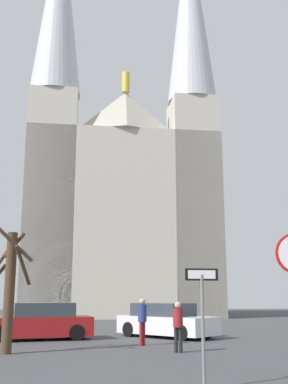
{
  "coord_description": "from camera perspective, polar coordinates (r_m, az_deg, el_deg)",
  "views": [
    {
      "loc": [
        -2.63,
        -5.45,
        1.8
      ],
      "look_at": [
        -0.09,
        18.78,
        7.06
      ],
      "focal_mm": 44.82,
      "sensor_mm": 36.0,
      "label": 1
    }
  ],
  "objects": [
    {
      "name": "cathedral",
      "position": [
        43.04,
        -2.67,
        1.15
      ],
      "size": [
        16.62,
        11.66,
        38.62
      ],
      "color": "#BCB5A5",
      "rests_on": "ground"
    },
    {
      "name": "one_way_arrow_sign",
      "position": [
        10.02,
        6.98,
        -13.83
      ],
      "size": [
        0.69,
        0.07,
        2.34
      ],
      "color": "slate",
      "rests_on": "ground"
    },
    {
      "name": "bare_tree",
      "position": [
        16.29,
        -15.73,
        -10.71
      ],
      "size": [
        1.56,
        1.56,
        3.93
      ],
      "color": "#473323",
      "rests_on": "ground"
    },
    {
      "name": "parked_car_near_white",
      "position": [
        21.82,
        2.64,
        -15.1
      ],
      "size": [
        4.32,
        4.52,
        1.46
      ],
      "color": "silver",
      "rests_on": "ground"
    },
    {
      "name": "parked_car_far_red",
      "position": [
        21.03,
        -12.37,
        -14.91
      ],
      "size": [
        4.66,
        2.64,
        1.5
      ],
      "color": "maroon",
      "rests_on": "ground"
    },
    {
      "name": "pedestrian_walking",
      "position": [
        16.15,
        4.06,
        -15.16
      ],
      "size": [
        0.32,
        0.32,
        1.59
      ],
      "color": "black",
      "rests_on": "ground"
    },
    {
      "name": "pedestrian_standing",
      "position": [
        18.34,
        -0.2,
        -14.62
      ],
      "size": [
        0.32,
        0.32,
        1.69
      ],
      "color": "maroon",
      "rests_on": "ground"
    }
  ]
}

